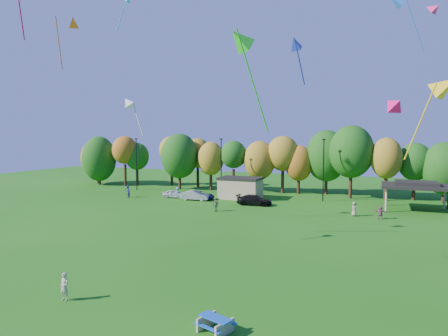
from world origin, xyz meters
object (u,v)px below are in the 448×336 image
at_px(car_a, 174,194).
at_px(kite_flyer, 64,287).
at_px(car_b, 195,195).
at_px(picnic_table, 215,323).
at_px(car_c, 200,195).
at_px(car_d, 254,200).

bearing_deg(car_a, kite_flyer, -168.37).
distance_m(kite_flyer, car_b, 36.49).
distance_m(picnic_table, car_c, 40.64).
bearing_deg(car_b, car_a, 72.17).
bearing_deg(picnic_table, kite_flyer, -161.37).
height_order(picnic_table, car_c, car_c).
height_order(picnic_table, car_b, car_b).
bearing_deg(kite_flyer, car_a, 114.08).
relative_size(car_a, car_b, 0.84).
bearing_deg(car_a, car_c, -97.90).
bearing_deg(car_d, car_b, 81.62).
relative_size(kite_flyer, car_c, 0.37).
bearing_deg(car_c, car_a, 96.98).
distance_m(car_b, car_d, 9.43).
distance_m(car_a, car_d, 13.56).
height_order(kite_flyer, car_d, kite_flyer).
relative_size(picnic_table, car_a, 0.55).
bearing_deg(car_d, kite_flyer, 175.49).
relative_size(car_a, car_c, 0.81).
bearing_deg(car_c, car_d, -93.81).
distance_m(picnic_table, kite_flyer, 9.53).
xyz_separation_m(picnic_table, car_c, (-18.10, 36.38, 0.20)).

